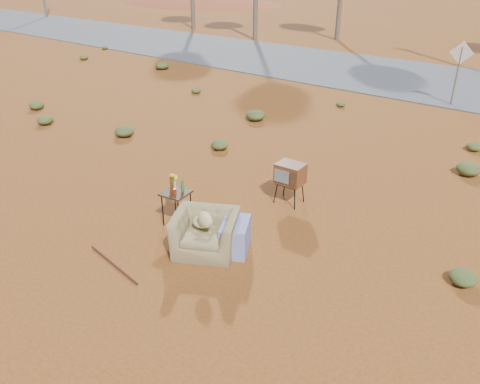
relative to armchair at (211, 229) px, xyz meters
The scene contains 9 objects.
ground 0.78m from the armchair, behind, with size 140.00×140.00×0.00m, color brown.
highway 14.95m from the armchair, 92.43° to the left, with size 140.00×7.00×0.04m, color #565659.
dirt_mound 45.72m from the armchair, 132.07° to the left, with size 26.00×18.00×2.00m, color brown.
armchair is the anchor object (origin of this frame).
tv_unit 2.39m from the armchair, 86.29° to the left, with size 0.58×0.48×0.91m.
side_table 1.24m from the armchair, 164.50° to the left, with size 0.54×0.54×0.99m.
rusty_bar 1.78m from the armchair, 127.07° to the right, with size 0.04×0.04×1.49m, color #451B12.
road_sign 12.01m from the armchair, 85.85° to the left, with size 0.78×0.06×2.19m.
scrub_patch 4.59m from the armchair, 108.57° to the left, with size 17.49×8.07×0.33m.
Camera 1 is at (5.32, -5.23, 4.81)m, focal length 35.00 mm.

